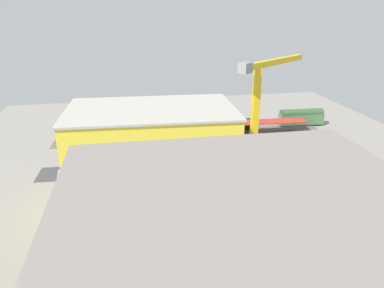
# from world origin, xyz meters

# --- Properties ---
(ground_plane) EXTENTS (145.04, 145.04, 0.00)m
(ground_plane) POSITION_xyz_m (0.00, 0.00, 0.00)
(ground_plane) COLOR gray
(ground_plane) RESTS_ON ground
(rail_bed) EXTENTS (91.25, 18.47, 0.01)m
(rail_bed) POSITION_xyz_m (0.00, -19.62, 0.00)
(rail_bed) COLOR #665E54
(rail_bed) RESTS_ON ground
(street_asphalt) EXTENTS (91.00, 13.82, 0.01)m
(street_asphalt) POSITION_xyz_m (0.00, 5.48, 0.00)
(street_asphalt) COLOR #424244
(street_asphalt) RESTS_ON ground
(track_rails) EXTENTS (90.53, 12.05, 0.12)m
(track_rails) POSITION_xyz_m (0.00, -19.62, 0.18)
(track_rails) COLOR #9E9EA8
(track_rails) RESTS_ON ground
(platform_canopy_near) EXTENTS (51.65, 8.12, 4.27)m
(platform_canopy_near) POSITION_xyz_m (11.34, -11.81, 4.05)
(platform_canopy_near) COLOR #A82D23
(platform_canopy_near) RESTS_ON ground
(platform_canopy_far) EXTENTS (60.65, 8.51, 4.32)m
(platform_canopy_far) POSITION_xyz_m (-8.85, -17.83, 4.10)
(platform_canopy_far) COLOR #B73328
(platform_canopy_far) RESTS_ON ground
(locomotive) EXTENTS (16.26, 3.67, 5.20)m
(locomotive) POSITION_xyz_m (-15.85, -22.44, 1.86)
(locomotive) COLOR black
(locomotive) RESTS_ON ground
(passenger_coach) EXTENTS (16.46, 4.02, 6.29)m
(passenger_coach) POSITION_xyz_m (-41.05, -22.45, 3.30)
(passenger_coach) COLOR black
(passenger_coach) RESTS_ON ground
(parked_car_0) EXTENTS (4.11, 2.06, 1.77)m
(parked_car_0) POSITION_xyz_m (-21.72, 1.45, 0.78)
(parked_car_0) COLOR black
(parked_car_0) RESTS_ON ground
(parked_car_1) EXTENTS (4.78, 2.08, 1.79)m
(parked_car_1) POSITION_xyz_m (-14.26, 2.77, 0.80)
(parked_car_1) COLOR black
(parked_car_1) RESTS_ON ground
(parked_car_2) EXTENTS (4.24, 1.77, 1.55)m
(parked_car_2) POSITION_xyz_m (-6.49, 2.28, 0.70)
(parked_car_2) COLOR black
(parked_car_2) RESTS_ON ground
(parked_car_3) EXTENTS (4.23, 2.27, 1.73)m
(parked_car_3) POSITION_xyz_m (2.38, 2.37, 0.77)
(parked_car_3) COLOR black
(parked_car_3) RESTS_ON ground
(construction_building) EXTENTS (33.71, 21.66, 21.89)m
(construction_building) POSITION_xyz_m (16.60, 24.35, 10.95)
(construction_building) COLOR yellow
(construction_building) RESTS_ON ground
(construction_roof_slab) EXTENTS (34.34, 22.29, 0.40)m
(construction_roof_slab) POSITION_xyz_m (16.60, 24.35, 22.09)
(construction_roof_slab) COLOR #B7B2A8
(construction_roof_slab) RESTS_ON construction_building
(tower_crane) EXTENTS (19.67, 14.90, 30.90)m
(tower_crane) POSITION_xyz_m (-6.79, 22.50, 18.02)
(tower_crane) COLOR gray
(tower_crane) RESTS_ON ground
(box_truck_0) EXTENTS (9.29, 2.94, 3.58)m
(box_truck_0) POSITION_xyz_m (30.16, 7.93, 1.73)
(box_truck_0) COLOR black
(box_truck_0) RESTS_ON ground
(box_truck_1) EXTENTS (9.70, 2.44, 3.45)m
(box_truck_1) POSITION_xyz_m (24.06, 9.08, 1.68)
(box_truck_1) COLOR black
(box_truck_1) RESTS_ON ground
(street_tree_0) EXTENTS (6.03, 6.03, 7.92)m
(street_tree_0) POSITION_xyz_m (-9.31, 10.42, 4.89)
(street_tree_0) COLOR brown
(street_tree_0) RESTS_ON ground
(street_tree_1) EXTENTS (5.29, 5.29, 8.46)m
(street_tree_1) POSITION_xyz_m (-28.39, 10.68, 5.80)
(street_tree_1) COLOR brown
(street_tree_1) RESTS_ON ground
(street_tree_2) EXTENTS (4.99, 4.99, 6.95)m
(street_tree_2) POSITION_xyz_m (-20.46, 11.37, 4.44)
(street_tree_2) COLOR brown
(street_tree_2) RESTS_ON ground
(traffic_light) EXTENTS (0.50, 0.36, 5.92)m
(traffic_light) POSITION_xyz_m (19.26, 10.22, 3.98)
(traffic_light) COLOR #333333
(traffic_light) RESTS_ON ground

